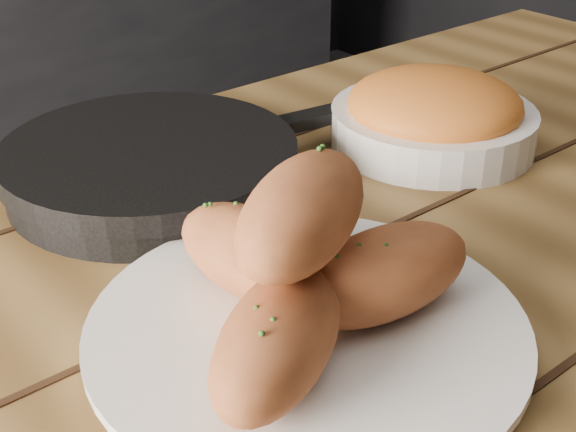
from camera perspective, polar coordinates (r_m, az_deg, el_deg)
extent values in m
cube|color=olive|center=(0.57, 5.83, -10.39)|extent=(1.60, 0.91, 0.04)
cylinder|color=brown|center=(1.38, 13.99, -4.00)|extent=(0.07, 0.07, 0.71)
cylinder|color=white|center=(0.54, 1.36, -8.54)|extent=(0.27, 0.27, 0.01)
cylinder|color=white|center=(0.54, 1.37, -7.87)|extent=(0.30, 0.30, 0.01)
ellipsoid|color=#AE5C30|center=(0.47, -0.67, -8.69)|extent=(0.16, 0.13, 0.06)
ellipsoid|color=#AE5C30|center=(0.53, 6.78, -4.09)|extent=(0.14, 0.08, 0.06)
ellipsoid|color=#AE5C30|center=(0.55, -2.40, -2.74)|extent=(0.08, 0.14, 0.06)
ellipsoid|color=#AE5C30|center=(0.48, 1.03, 0.23)|extent=(0.15, 0.12, 0.06)
cylinder|color=black|center=(0.75, -9.72, 2.95)|extent=(0.26, 0.26, 0.03)
cylinder|color=black|center=(0.74, -9.85, 4.35)|extent=(0.27, 0.27, 0.02)
cube|color=black|center=(0.82, 3.09, 7.26)|extent=(0.14, 0.04, 0.01)
cylinder|color=white|center=(0.84, 10.24, 6.24)|extent=(0.21, 0.21, 0.04)
ellipsoid|color=orange|center=(0.83, 10.39, 7.84)|extent=(0.18, 0.18, 0.06)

